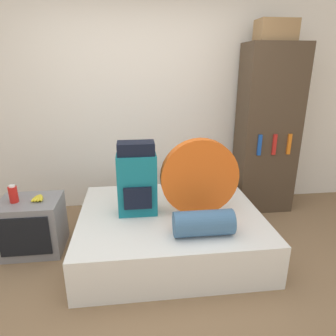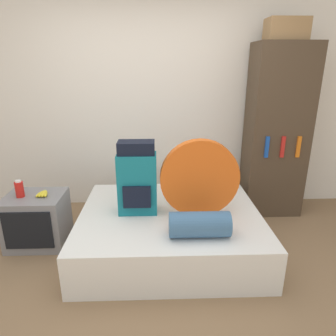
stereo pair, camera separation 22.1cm
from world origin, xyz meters
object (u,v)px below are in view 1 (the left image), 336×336
Objects in this scene: sleeping_roll at (203,223)px; bookshelf at (267,131)px; canister at (13,194)px; backpack at (137,180)px; tent_bag at (200,177)px; television at (32,225)px; cardboard_box at (276,30)px.

bookshelf is (1.06, 1.25, 0.49)m from sleeping_roll.
canister is at bearing 161.63° from sleeping_roll.
canister is at bearing 175.13° from backpack.
bookshelf is (1.59, 0.79, 0.26)m from backpack.
sleeping_roll is (0.53, -0.46, -0.23)m from backpack.
tent_bag is at bearing -6.91° from backpack.
sleeping_roll is at bearing -96.66° from tent_bag.
sleeping_roll is at bearing -18.37° from canister.
backpack is 1.80m from bookshelf.
tent_bag is (0.58, -0.07, 0.03)m from backpack.
backpack is 1.16m from canister.
tent_bag is at bearing -5.56° from canister.
bookshelf is at bearing 14.42° from television.
cardboard_box reaches higher than tent_bag.
television is at bearing 173.65° from tent_bag.
sleeping_roll is 0.88× the size of television.
television is (-1.61, 0.18, -0.50)m from tent_bag.
television is at bearing -165.56° from cardboard_box.
sleeping_roll is at bearing -130.43° from bookshelf.
sleeping_roll is (-0.05, -0.39, -0.26)m from tent_bag.
sleeping_roll reaches higher than television.
sleeping_roll is 1.78m from canister.
tent_bag is 1.70m from television.
bookshelf is (2.63, 0.68, 0.73)m from television.
tent_bag is at bearing -139.91° from bookshelf.
bookshelf is at bearing 12.45° from cardboard_box.
cardboard_box reaches higher than backpack.
cardboard_box reaches higher than sleeping_roll.
cardboard_box reaches higher than canister.
tent_bag is 1.35m from bookshelf.
sleeping_roll is 2.95× the size of canister.
television is 1.35× the size of cardboard_box.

